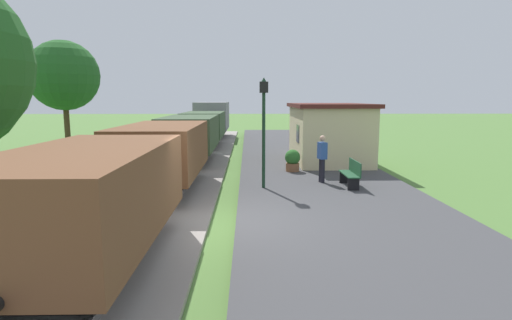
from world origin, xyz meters
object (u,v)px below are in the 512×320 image
Objects in this scene: potted_planter at (293,160)px; tree_field_left at (64,76)px; bench_down_platform at (306,141)px; freight_train at (192,134)px; lamp_post_near at (264,113)px; station_hut at (328,132)px; bench_near_hut at (351,173)px; person_waiting at (322,157)px.

tree_field_left is (-11.27, 4.64, 3.69)m from potted_planter.
potted_planter is (-1.70, -8.01, 0.00)m from bench_down_platform.
potted_planter reaches higher than bench_down_platform.
freight_train reaches higher than potted_planter.
freight_train is 5.25× the size of tree_field_left.
bench_down_platform is at bearing 29.35° from freight_train.
tree_field_left is (-9.94, 7.80, 1.62)m from lamp_post_near.
bench_down_platform is 0.24× the size of tree_field_left.
station_hut is 13.70m from tree_field_left.
tree_field_left is at bearing -165.40° from bench_down_platform.
freight_train is at bearing 114.50° from lamp_post_near.
tree_field_left is at bearing 172.44° from station_hut.
tree_field_left reaches higher than potted_planter.
potted_planter is at bearing 67.10° from lamp_post_near.
freight_train is at bearing -150.65° from bench_down_platform.
tree_field_left is (-12.97, -3.38, 3.70)m from bench_down_platform.
bench_near_hut is (6.47, -7.42, -0.74)m from freight_train.
potted_planter is at bearing -125.28° from station_hut.
person_waiting is 2.83m from lamp_post_near.
station_hut is at bearing -86.29° from bench_down_platform.
tree_field_left is (-6.50, 0.26, 2.95)m from freight_train.
freight_train is 8.81× the size of lamp_post_near.
lamp_post_near is (-1.33, -3.16, 2.08)m from potted_planter.
person_waiting is at bearing -50.05° from freight_train.
station_hut is at bearing -7.56° from tree_field_left.
potted_planter is at bearing 119.15° from bench_near_hut.
tree_field_left is (-12.09, 6.92, 3.23)m from person_waiting.
potted_planter is (-0.81, 2.29, -0.46)m from person_waiting.
station_hut is at bearing 86.77° from bench_near_hut.
freight_train is at bearing 137.44° from potted_planter.
lamp_post_near is (-3.37, -6.03, 1.15)m from station_hut.
bench_near_hut is 0.88× the size of person_waiting.
freight_train is at bearing -63.77° from person_waiting.
person_waiting is (-0.88, 0.76, 0.46)m from bench_near_hut.
lamp_post_near reaches higher than person_waiting.
lamp_post_near reaches higher than bench_near_hut.
person_waiting is 1.87× the size of potted_planter.
station_hut is 1.57× the size of lamp_post_near.
bench_down_platform is at bearing 14.60° from tree_field_left.
station_hut is 3.87× the size of bench_down_platform.
freight_train is 5.62× the size of station_hut.
lamp_post_near is at bearing -119.17° from station_hut.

